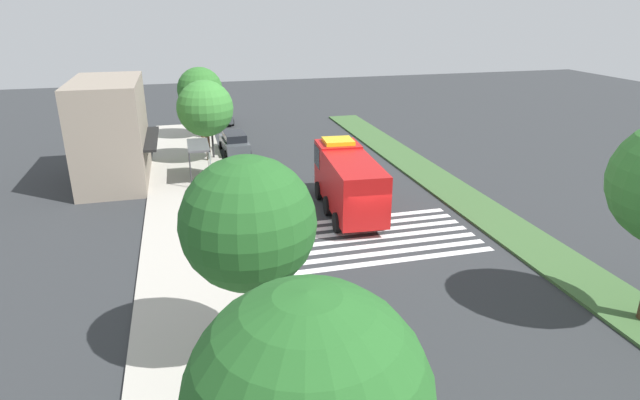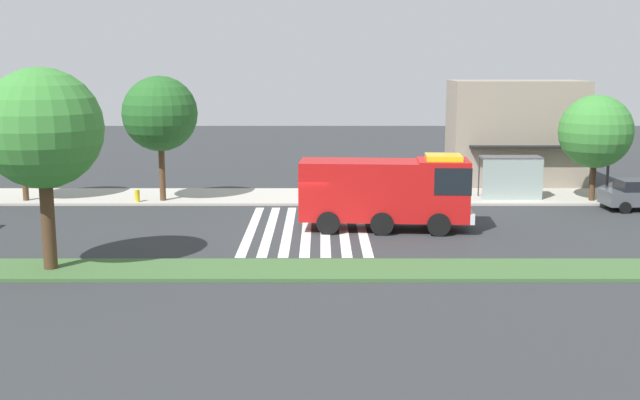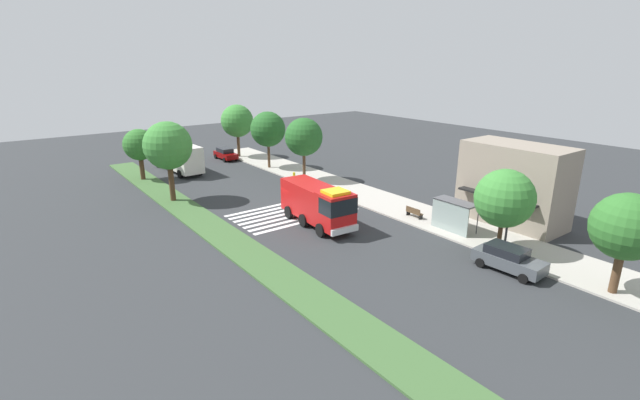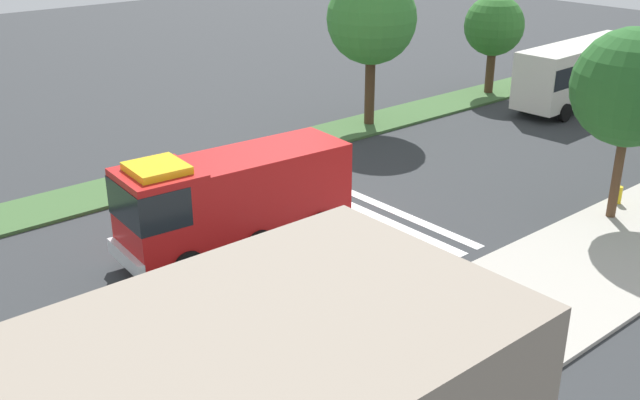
% 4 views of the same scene
% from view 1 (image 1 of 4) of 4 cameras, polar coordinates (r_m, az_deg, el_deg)
% --- Properties ---
extents(ground_plane, '(120.00, 120.00, 0.00)m').
position_cam_1_polar(ground_plane, '(27.49, 5.45, -4.31)').
color(ground_plane, '#2D3033').
extents(sidewalk, '(60.00, 5.27, 0.14)m').
position_cam_1_polar(sidewalk, '(26.00, -13.22, -6.17)').
color(sidewalk, '#ADA89E').
rests_on(sidewalk, ground_plane).
extents(median_strip, '(60.00, 3.00, 0.14)m').
position_cam_1_polar(median_strip, '(30.80, 19.01, -2.44)').
color(median_strip, '#3D6033').
rests_on(median_strip, ground_plane).
extents(crosswalk, '(5.85, 11.11, 0.01)m').
position_cam_1_polar(crosswalk, '(27.63, 5.34, -4.16)').
color(crosswalk, silver).
rests_on(crosswalk, ground_plane).
extents(fire_truck, '(8.45, 3.25, 3.71)m').
position_cam_1_polar(fire_truck, '(30.51, 2.96, 2.36)').
color(fire_truck, '#B71414').
rests_on(fire_truck, ground_plane).
extents(parked_car_mid, '(4.63, 2.26, 1.70)m').
position_cam_1_polar(parked_car_mid, '(43.49, -9.25, 6.19)').
color(parked_car_mid, '#474C51').
rests_on(parked_car_mid, ground_plane).
extents(parked_car_east, '(4.61, 2.01, 1.69)m').
position_cam_1_polar(parked_car_east, '(54.73, -10.55, 9.08)').
color(parked_car_east, '#474C51').
rests_on(parked_car_east, ground_plane).
extents(bus_stop_shelter, '(3.50, 1.40, 2.46)m').
position_cam_1_polar(bus_stop_shelter, '(36.64, -12.47, 4.87)').
color(bus_stop_shelter, '#4C4C51').
rests_on(bus_stop_shelter, sidewalk).
extents(bench_near_shelter, '(1.60, 0.50, 0.90)m').
position_cam_1_polar(bench_near_shelter, '(33.21, -11.93, 0.92)').
color(bench_near_shelter, '#4C3823').
rests_on(bench_near_shelter, sidewalk).
extents(street_lamp, '(0.36, 0.36, 5.88)m').
position_cam_1_polar(street_lamp, '(41.41, -11.78, 9.21)').
color(street_lamp, '#2D2D30').
rests_on(street_lamp, sidewalk).
extents(storefront_building, '(8.51, 5.06, 6.85)m').
position_cam_1_polar(storefront_building, '(38.11, -21.68, 6.89)').
color(storefront_building, gray).
rests_on(storefront_building, ground_plane).
extents(sidewalk_tree_center, '(4.28, 4.28, 7.16)m').
position_cam_1_polar(sidewalk_tree_center, '(16.44, -7.78, -2.58)').
color(sidewalk_tree_center, '#513823').
rests_on(sidewalk_tree_center, sidewalk).
extents(sidewalk_tree_east, '(4.18, 4.18, 6.08)m').
position_cam_1_polar(sidewalk_tree_east, '(40.62, -12.33, 9.66)').
color(sidewalk_tree_east, '#47301E').
rests_on(sidewalk_tree_east, sidewalk).
extents(sidewalk_tree_far_east, '(3.92, 3.92, 6.17)m').
position_cam_1_polar(sidewalk_tree_far_east, '(48.11, -12.87, 11.52)').
color(sidewalk_tree_far_east, '#513823').
rests_on(sidewalk_tree_far_east, sidewalk).
extents(fire_hydrant, '(0.28, 0.28, 0.70)m').
position_cam_1_polar(fire_hydrant, '(17.73, -4.73, -18.12)').
color(fire_hydrant, gold).
rests_on(fire_hydrant, sidewalk).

